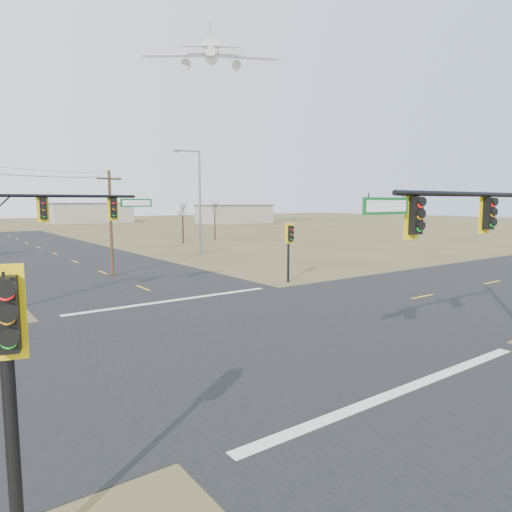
# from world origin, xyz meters

# --- Properties ---
(ground) EXTENTS (320.00, 320.00, 0.00)m
(ground) POSITION_xyz_m (0.00, 0.00, 0.00)
(ground) COLOR brown
(ground) RESTS_ON ground
(road_ew) EXTENTS (160.00, 14.00, 0.02)m
(road_ew) POSITION_xyz_m (0.00, 0.00, 0.01)
(road_ew) COLOR black
(road_ew) RESTS_ON ground
(road_ns) EXTENTS (14.00, 160.00, 0.02)m
(road_ns) POSITION_xyz_m (0.00, 0.00, 0.01)
(road_ns) COLOR black
(road_ns) RESTS_ON ground
(stop_bar_near) EXTENTS (12.00, 0.40, 0.01)m
(stop_bar_near) POSITION_xyz_m (0.00, -7.50, 0.03)
(stop_bar_near) COLOR silver
(stop_bar_near) RESTS_ON road_ns
(stop_bar_far) EXTENTS (12.00, 0.40, 0.01)m
(stop_bar_far) POSITION_xyz_m (0.00, 7.50, 0.03)
(stop_bar_far) COLOR silver
(stop_bar_far) RESTS_ON road_ns
(mast_arm_near) EXTENTS (10.33, 0.47, 6.28)m
(mast_arm_near) POSITION_xyz_m (4.20, -7.50, 4.59)
(mast_arm_near) COLOR black
(mast_arm_near) RESTS_ON ground
(mast_arm_far) EXTENTS (8.83, 0.47, 6.35)m
(mast_arm_far) POSITION_xyz_m (-5.94, 9.32, 4.61)
(mast_arm_far) COLOR black
(mast_arm_far) RESTS_ON ground
(pedestal_signal_ne) EXTENTS (0.67, 0.59, 4.05)m
(pedestal_signal_ne) POSITION_xyz_m (8.91, 8.18, 2.99)
(pedestal_signal_ne) COLOR black
(pedestal_signal_ne) RESTS_ON ground
(pedestal_signal_sw) EXTENTS (0.66, 0.57, 4.62)m
(pedestal_signal_sw) POSITION_xyz_m (-10.14, -8.26, 3.34)
(pedestal_signal_sw) COLOR black
(pedestal_signal_sw) RESTS_ON ground
(utility_pole_near) EXTENTS (1.88, 0.46, 7.72)m
(utility_pole_near) POSITION_xyz_m (0.13, 18.13, 4.08)
(utility_pole_near) COLOR #4A351F
(utility_pole_near) RESTS_ON ground
(streetlight_a) EXTENTS (3.02, 0.42, 10.78)m
(streetlight_a) POSITION_xyz_m (12.20, 26.83, 6.06)
(streetlight_a) COLOR slate
(streetlight_a) RESTS_ON ground
(bare_tree_c) EXTENTS (3.29, 3.29, 5.99)m
(bare_tree_c) POSITION_xyz_m (16.59, 39.01, 4.70)
(bare_tree_c) COLOR black
(bare_tree_c) RESTS_ON ground
(bare_tree_d) EXTENTS (2.84, 2.84, 6.16)m
(bare_tree_d) POSITION_xyz_m (22.73, 41.07, 4.96)
(bare_tree_d) COLOR black
(bare_tree_d) RESTS_ON ground
(warehouse_mid) EXTENTS (20.00, 12.00, 5.00)m
(warehouse_mid) POSITION_xyz_m (25.00, 110.00, 2.50)
(warehouse_mid) COLOR gray
(warehouse_mid) RESTS_ON ground
(warehouse_right) EXTENTS (18.00, 10.00, 4.50)m
(warehouse_right) POSITION_xyz_m (55.00, 85.00, 2.25)
(warehouse_right) COLOR gray
(warehouse_right) RESTS_ON ground
(jet_airliner) EXTENTS (23.94, 24.27, 11.08)m
(jet_airliner) POSITION_xyz_m (34.53, 61.47, 33.01)
(jet_airliner) COLOR silver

